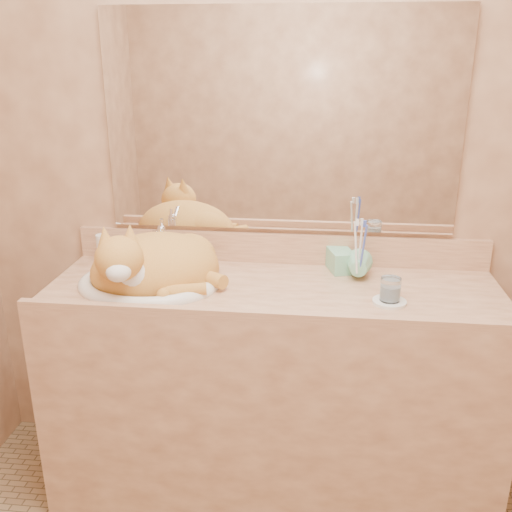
# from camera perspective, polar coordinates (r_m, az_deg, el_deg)

# --- Properties ---
(wall_back) EXTENTS (2.40, 0.02, 2.50)m
(wall_back) POSITION_cam_1_polar(r_m,az_deg,el_deg) (2.16, 2.44, 9.48)
(wall_back) COLOR brown
(wall_back) RESTS_ON ground
(vanity_counter) EXTENTS (1.60, 0.55, 0.85)m
(vanity_counter) POSITION_cam_1_polar(r_m,az_deg,el_deg) (2.21, 1.60, -13.46)
(vanity_counter) COLOR #986244
(vanity_counter) RESTS_ON floor
(mirror) EXTENTS (1.30, 0.02, 0.80)m
(mirror) POSITION_cam_1_polar(r_m,az_deg,el_deg) (2.13, 2.48, 13.14)
(mirror) COLOR white
(mirror) RESTS_ON wall_back
(sink_basin) EXTENTS (0.57, 0.51, 0.15)m
(sink_basin) POSITION_cam_1_polar(r_m,az_deg,el_deg) (2.04, -10.75, -0.85)
(sink_basin) COLOR white
(sink_basin) RESTS_ON vanity_counter
(faucet) EXTENTS (0.08, 0.13, 0.18)m
(faucet) POSITION_cam_1_polar(r_m,az_deg,el_deg) (2.21, -9.36, 1.11)
(faucet) COLOR silver
(faucet) RESTS_ON vanity_counter
(cat) EXTENTS (0.58, 0.54, 0.25)m
(cat) POSITION_cam_1_polar(r_m,az_deg,el_deg) (2.04, -10.36, -0.69)
(cat) COLOR #B9752A
(cat) RESTS_ON sink_basin
(soap_dispenser) EXTENTS (0.10, 0.10, 0.18)m
(soap_dispenser) POSITION_cam_1_polar(r_m,az_deg,el_deg) (2.11, 9.02, 0.29)
(soap_dispenser) COLOR #79C19B
(soap_dispenser) RESTS_ON vanity_counter
(toothbrush_cup) EXTENTS (0.11, 0.11, 0.09)m
(toothbrush_cup) POSITION_cam_1_polar(r_m,az_deg,el_deg) (2.07, 10.20, -1.45)
(toothbrush_cup) COLOR #79C19B
(toothbrush_cup) RESTS_ON vanity_counter
(toothbrushes) EXTENTS (0.04, 0.04, 0.24)m
(toothbrushes) POSITION_cam_1_polar(r_m,az_deg,el_deg) (2.04, 10.36, 1.03)
(toothbrushes) COLOR white
(toothbrushes) RESTS_ON toothbrush_cup
(saucer) EXTENTS (0.11, 0.11, 0.01)m
(saucer) POSITION_cam_1_polar(r_m,az_deg,el_deg) (1.94, 13.19, -4.47)
(saucer) COLOR white
(saucer) RESTS_ON vanity_counter
(water_glass) EXTENTS (0.07, 0.07, 0.08)m
(water_glass) POSITION_cam_1_polar(r_m,az_deg,el_deg) (1.92, 13.29, -3.26)
(water_glass) COLOR silver
(water_glass) RESTS_ON saucer
(lotion_bottle) EXTENTS (0.05, 0.05, 0.12)m
(lotion_bottle) POSITION_cam_1_polar(r_m,az_deg,el_deg) (2.30, -15.04, 0.68)
(lotion_bottle) COLOR white
(lotion_bottle) RESTS_ON vanity_counter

